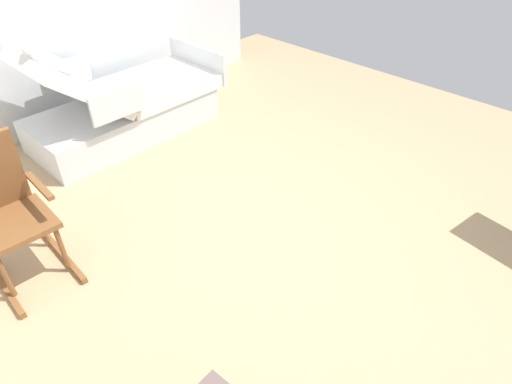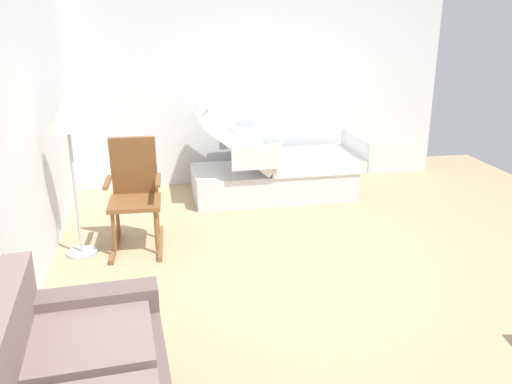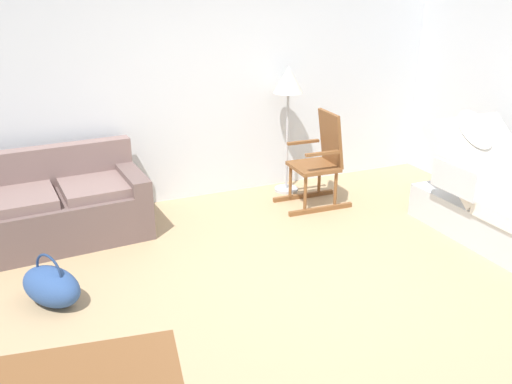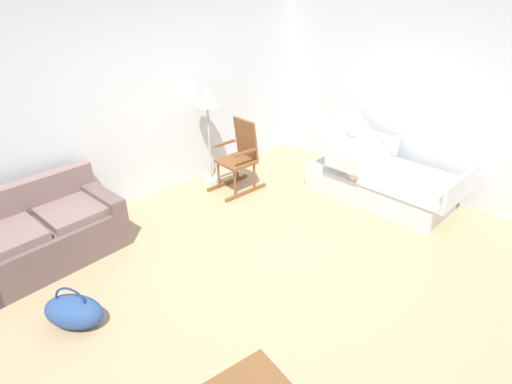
# 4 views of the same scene
# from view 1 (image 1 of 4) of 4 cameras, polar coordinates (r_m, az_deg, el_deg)

# --- Properties ---
(ground_plane) EXTENTS (7.06, 7.06, 0.00)m
(ground_plane) POSITION_cam_1_polar(r_m,az_deg,el_deg) (3.66, 1.61, -4.18)
(ground_plane) COLOR tan
(hospital_bed) EXTENTS (1.05, 2.07, 1.18)m
(hospital_bed) POSITION_cam_1_polar(r_m,az_deg,el_deg) (4.97, -16.80, 10.60)
(hospital_bed) COLOR silver
(hospital_bed) RESTS_ON ground
(rocking_chair) EXTENTS (0.78, 0.52, 1.05)m
(rocking_chair) POSITION_cam_1_polar(r_m,az_deg,el_deg) (3.42, -29.56, -2.42)
(rocking_chair) COLOR brown
(rocking_chair) RESTS_ON ground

